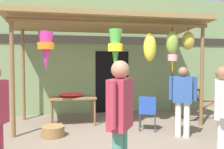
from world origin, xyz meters
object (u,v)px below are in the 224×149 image
at_px(parked_bicycle, 209,108).
at_px(customer_foreground, 222,108).
at_px(display_table, 73,100).
at_px(folding_chair, 147,110).
at_px(wicker_basket_by_table, 53,131).
at_px(flower_heap_on_table, 72,95).
at_px(passerby_at_right, 120,116).
at_px(vendor_in_orange, 183,96).

bearing_deg(parked_bicycle, customer_foreground, -120.87).
bearing_deg(display_table, folding_chair, -30.42).
height_order(display_table, wicker_basket_by_table, display_table).
xyz_separation_m(flower_heap_on_table, customer_foreground, (2.15, -3.23, 0.15)).
distance_m(flower_heap_on_table, folding_chair, 2.06).
bearing_deg(wicker_basket_by_table, display_table, 63.10).
bearing_deg(display_table, passerby_at_right, -83.89).
height_order(folding_chair, parked_bicycle, parked_bicycle).
distance_m(vendor_in_orange, customer_foreground, 1.55).
relative_size(display_table, customer_foreground, 0.74).
bearing_deg(folding_chair, flower_heap_on_table, 148.68).
distance_m(folding_chair, passerby_at_right, 2.93).
xyz_separation_m(folding_chair, parked_bicycle, (2.06, 0.60, -0.16)).
height_order(display_table, folding_chair, folding_chair).
height_order(parked_bicycle, vendor_in_orange, vendor_in_orange).
bearing_deg(parked_bicycle, flower_heap_on_table, 173.15).
distance_m(folding_chair, wicker_basket_by_table, 2.25).
relative_size(vendor_in_orange, passerby_at_right, 0.92).
height_order(folding_chair, passerby_at_right, passerby_at_right).
bearing_deg(vendor_in_orange, wicker_basket_by_table, 166.94).
bearing_deg(flower_heap_on_table, vendor_in_orange, -35.93).
bearing_deg(folding_chair, parked_bicycle, 16.33).
xyz_separation_m(wicker_basket_by_table, customer_foreground, (2.62, -2.19, 0.82)).
bearing_deg(wicker_basket_by_table, parked_bicycle, 7.72).
height_order(vendor_in_orange, passerby_at_right, passerby_at_right).
relative_size(parked_bicycle, vendor_in_orange, 1.12).
distance_m(wicker_basket_by_table, passerby_at_right, 2.87).
distance_m(parked_bicycle, customer_foreground, 3.28).
height_order(wicker_basket_by_table, customer_foreground, customer_foreground).
bearing_deg(passerby_at_right, vendor_in_orange, 45.42).
height_order(display_table, flower_heap_on_table, flower_heap_on_table).
distance_m(folding_chair, vendor_in_orange, 0.94).
relative_size(parked_bicycle, customer_foreground, 1.09).
xyz_separation_m(display_table, folding_chair, (1.71, -1.01, -0.14)).
xyz_separation_m(display_table, customer_foreground, (2.12, -3.17, 0.29)).
xyz_separation_m(folding_chair, wicker_basket_by_table, (-2.21, 0.02, -0.39)).
xyz_separation_m(vendor_in_orange, customer_foreground, (-0.17, -1.54, 0.03)).
relative_size(display_table, flower_heap_on_table, 1.77).
bearing_deg(customer_foreground, passerby_at_right, -167.13).
bearing_deg(customer_foreground, flower_heap_on_table, 123.67).
distance_m(customer_foreground, passerby_at_right, 1.78).
relative_size(folding_chair, passerby_at_right, 0.50).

